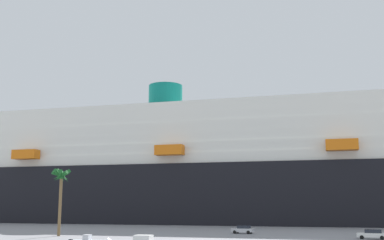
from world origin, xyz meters
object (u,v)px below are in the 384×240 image
object	(u,v)px
palm_tree	(61,181)
parked_car_white_van	(372,234)
cruise_ship	(261,173)
parked_car_silver_sedan	(243,229)

from	to	relation	value
palm_tree	parked_car_white_van	world-z (taller)	palm_tree
cruise_ship	palm_tree	world-z (taller)	cruise_ship
parked_car_white_van	cruise_ship	bearing A→B (deg)	115.90
cruise_ship	palm_tree	xyz separation A→B (m)	(-28.58, -62.78, -4.89)
cruise_ship	parked_car_silver_sedan	xyz separation A→B (m)	(2.76, -46.05, -14.10)
cruise_ship	parked_car_silver_sedan	size ratio (longest dim) A/B	52.71
cruise_ship	parked_car_silver_sedan	distance (m)	48.24
palm_tree	parked_car_silver_sedan	world-z (taller)	palm_tree
palm_tree	parked_car_silver_sedan	distance (m)	36.70
parked_car_white_van	parked_car_silver_sedan	bearing A→B (deg)	160.65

